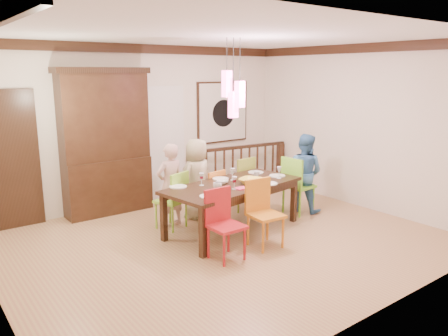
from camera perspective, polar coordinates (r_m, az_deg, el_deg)
floor at (r=6.49m, az=0.12°, el=-9.43°), size 6.00×6.00×0.00m
ceiling at (r=6.04m, az=0.13°, el=17.01°), size 6.00×6.00×0.00m
wall_back at (r=8.22m, az=-10.48°, el=5.47°), size 6.00×0.00×6.00m
wall_right at (r=8.25m, az=17.08°, el=5.16°), size 0.00×5.00×5.00m
crown_molding at (r=6.04m, az=0.13°, el=16.25°), size 6.00×5.00×0.16m
panel_door at (r=7.49m, az=-26.80°, el=0.56°), size 1.04×0.07×2.24m
white_doorway at (r=8.40m, az=-8.13°, el=2.95°), size 0.97×0.05×2.22m
painting at (r=9.11m, az=-0.16°, el=7.29°), size 1.25×0.06×1.25m
pendant_cluster at (r=6.45m, az=1.22°, el=9.66°), size 0.27×0.21×1.14m
dining_table at (r=6.68m, az=1.16°, el=-2.75°), size 2.31×1.30×0.75m
chair_far_left at (r=6.89m, az=-6.97°, el=-3.62°), size 0.53×0.53×0.91m
chair_far_mid at (r=7.30m, az=-1.87°, el=-2.96°), size 0.44×0.44×0.84m
chair_far_right at (r=7.78m, az=1.90°, el=-1.49°), size 0.48×0.48×0.96m
chair_near_left at (r=5.70m, az=0.32°, el=-6.88°), size 0.43×0.43×0.93m
chair_near_mid at (r=6.13m, az=5.49°, el=-5.43°), size 0.46×0.46×0.95m
chair_end_right at (r=7.66m, az=9.76°, el=-1.68°), size 0.49×0.49×1.00m
china_hutch at (r=7.73m, az=-15.22°, el=3.31°), size 1.58×0.46×2.49m
balustrade at (r=8.93m, az=2.25°, el=0.04°), size 2.15×0.30×0.96m
person_far_left at (r=6.98m, az=-7.05°, el=-2.21°), size 0.50×0.34×1.33m
person_far_mid at (r=7.32m, az=-3.53°, el=-1.38°), size 0.76×0.61×1.34m
person_end_right at (r=7.77m, az=10.41°, el=-0.62°), size 0.73×0.81×1.38m
serving_bowl at (r=6.65m, az=3.59°, el=-1.74°), size 0.46×0.46×0.09m
small_bowl at (r=6.65m, az=-0.22°, el=-1.83°), size 0.19×0.19×0.06m
cup_left at (r=6.35m, az=-0.86°, el=-2.34°), size 0.15×0.15×0.10m
cup_right at (r=7.09m, az=4.26°, el=-0.80°), size 0.10×0.10×0.09m
plate_far_left at (r=6.50m, az=-6.03°, el=-2.43°), size 0.26×0.26×0.01m
plate_far_mid at (r=6.94m, az=-0.45°, el=-1.41°), size 0.26×0.26×0.01m
plate_far_right at (r=7.40m, az=4.18°, el=-0.56°), size 0.26×0.26×0.01m
plate_near_left at (r=5.98m, az=-1.98°, el=-3.71°), size 0.26×0.26×0.01m
plate_near_mid at (r=6.68m, az=5.90°, el=-2.02°), size 0.26×0.26×0.01m
plate_end_right at (r=7.19m, az=6.97°, el=-1.01°), size 0.26×0.26×0.01m
wine_glass_a at (r=6.55m, az=-2.96°, el=-1.48°), size 0.08×0.08×0.19m
wine_glass_b at (r=6.86m, az=1.13°, el=-0.82°), size 0.08×0.08×0.19m
wine_glass_c at (r=6.33m, az=1.37°, el=-1.96°), size 0.08×0.08×0.19m
wine_glass_d at (r=7.03m, az=7.21°, el=-0.60°), size 0.08×0.08×0.19m
napkin at (r=6.38m, az=2.29°, el=-2.65°), size 0.18×0.14×0.01m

